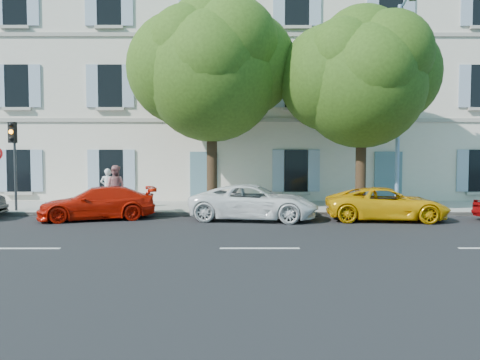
{
  "coord_description": "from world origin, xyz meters",
  "views": [
    {
      "loc": [
        -0.52,
        -15.6,
        2.34
      ],
      "look_at": [
        -0.48,
        2.0,
        1.4
      ],
      "focal_mm": 35.0,
      "sensor_mm": 36.0,
      "label": 1
    }
  ],
  "objects_px": {
    "car_white_coupe": "(254,202)",
    "car_yellow_supercar": "(386,204)",
    "pedestrian_b": "(115,187)",
    "traffic_light": "(13,147)",
    "tree_left": "(212,75)",
    "street_lamp": "(400,94)",
    "car_red_coupe": "(98,203)",
    "tree_right": "(362,84)",
    "pedestrian_a": "(108,187)"
  },
  "relations": [
    {
      "from": "car_red_coupe",
      "to": "pedestrian_b",
      "type": "distance_m",
      "value": 2.26
    },
    {
      "from": "car_red_coupe",
      "to": "street_lamp",
      "type": "bearing_deg",
      "value": 80.95
    },
    {
      "from": "tree_right",
      "to": "pedestrian_a",
      "type": "relative_size",
      "value": 4.77
    },
    {
      "from": "car_yellow_supercar",
      "to": "pedestrian_b",
      "type": "distance_m",
      "value": 10.66
    },
    {
      "from": "car_white_coupe",
      "to": "pedestrian_b",
      "type": "xyz_separation_m",
      "value": [
        -5.62,
        2.32,
        0.4
      ]
    },
    {
      "from": "pedestrian_a",
      "to": "tree_right",
      "type": "bearing_deg",
      "value": 161.06
    },
    {
      "from": "car_white_coupe",
      "to": "traffic_light",
      "type": "bearing_deg",
      "value": 89.78
    },
    {
      "from": "car_red_coupe",
      "to": "car_white_coupe",
      "type": "bearing_deg",
      "value": 72.06
    },
    {
      "from": "street_lamp",
      "to": "pedestrian_a",
      "type": "distance_m",
      "value": 12.58
    },
    {
      "from": "tree_left",
      "to": "traffic_light",
      "type": "distance_m",
      "value": 8.28
    },
    {
      "from": "car_yellow_supercar",
      "to": "tree_right",
      "type": "distance_m",
      "value": 4.93
    },
    {
      "from": "car_white_coupe",
      "to": "car_red_coupe",
      "type": "bearing_deg",
      "value": 97.9
    },
    {
      "from": "tree_left",
      "to": "pedestrian_b",
      "type": "xyz_separation_m",
      "value": [
        -3.98,
        0.01,
        -4.55
      ]
    },
    {
      "from": "pedestrian_b",
      "to": "traffic_light",
      "type": "bearing_deg",
      "value": 25.84
    },
    {
      "from": "car_white_coupe",
      "to": "traffic_light",
      "type": "xyz_separation_m",
      "value": [
        -9.36,
        1.51,
        2.03
      ]
    },
    {
      "from": "tree_right",
      "to": "traffic_light",
      "type": "relative_size",
      "value": 2.23
    },
    {
      "from": "car_red_coupe",
      "to": "tree_right",
      "type": "xyz_separation_m",
      "value": [
        9.97,
        1.65,
        4.52
      ]
    },
    {
      "from": "car_red_coupe",
      "to": "traffic_light",
      "type": "xyz_separation_m",
      "value": [
        -3.68,
        1.41,
        2.07
      ]
    },
    {
      "from": "traffic_light",
      "to": "street_lamp",
      "type": "relative_size",
      "value": 0.43
    },
    {
      "from": "car_yellow_supercar",
      "to": "car_white_coupe",
      "type": "bearing_deg",
      "value": 93.34
    },
    {
      "from": "car_red_coupe",
      "to": "pedestrian_b",
      "type": "relative_size",
      "value": 2.32
    },
    {
      "from": "pedestrian_a",
      "to": "pedestrian_b",
      "type": "height_order",
      "value": "pedestrian_b"
    },
    {
      "from": "car_yellow_supercar",
      "to": "tree_left",
      "type": "bearing_deg",
      "value": 74.04
    },
    {
      "from": "tree_right",
      "to": "street_lamp",
      "type": "height_order",
      "value": "street_lamp"
    },
    {
      "from": "tree_left",
      "to": "pedestrian_b",
      "type": "relative_size",
      "value": 4.76
    },
    {
      "from": "car_white_coupe",
      "to": "tree_left",
      "type": "distance_m",
      "value": 5.71
    },
    {
      "from": "car_white_coupe",
      "to": "car_yellow_supercar",
      "type": "bearing_deg",
      "value": -82.91
    },
    {
      "from": "car_red_coupe",
      "to": "traffic_light",
      "type": "bearing_deg",
      "value": -127.79
    },
    {
      "from": "tree_right",
      "to": "street_lamp",
      "type": "distance_m",
      "value": 1.52
    },
    {
      "from": "car_white_coupe",
      "to": "street_lamp",
      "type": "bearing_deg",
      "value": -64.82
    },
    {
      "from": "street_lamp",
      "to": "pedestrian_b",
      "type": "xyz_separation_m",
      "value": [
        -11.4,
        0.65,
        -3.71
      ]
    },
    {
      "from": "tree_left",
      "to": "car_yellow_supercar",
      "type": "bearing_deg",
      "value": -21.18
    },
    {
      "from": "car_yellow_supercar",
      "to": "tree_left",
      "type": "distance_m",
      "value": 8.47
    },
    {
      "from": "street_lamp",
      "to": "pedestrian_b",
      "type": "relative_size",
      "value": 4.58
    },
    {
      "from": "pedestrian_b",
      "to": "pedestrian_a",
      "type": "bearing_deg",
      "value": -41.64
    },
    {
      "from": "street_lamp",
      "to": "tree_left",
      "type": "bearing_deg",
      "value": 175.09
    },
    {
      "from": "car_yellow_supercar",
      "to": "pedestrian_a",
      "type": "distance_m",
      "value": 11.35
    },
    {
      "from": "car_red_coupe",
      "to": "car_white_coupe",
      "type": "distance_m",
      "value": 5.67
    },
    {
      "from": "car_white_coupe",
      "to": "tree_right",
      "type": "bearing_deg",
      "value": -58.81
    },
    {
      "from": "tree_left",
      "to": "traffic_light",
      "type": "relative_size",
      "value": 2.43
    },
    {
      "from": "traffic_light",
      "to": "street_lamp",
      "type": "bearing_deg",
      "value": 0.63
    },
    {
      "from": "street_lamp",
      "to": "car_red_coupe",
      "type": "bearing_deg",
      "value": -172.17
    },
    {
      "from": "car_red_coupe",
      "to": "tree_left",
      "type": "relative_size",
      "value": 0.49
    },
    {
      "from": "car_red_coupe",
      "to": "tree_left",
      "type": "bearing_deg",
      "value": 101.91
    },
    {
      "from": "street_lamp",
      "to": "pedestrian_a",
      "type": "bearing_deg",
      "value": 173.35
    },
    {
      "from": "tree_right",
      "to": "pedestrian_a",
      "type": "xyz_separation_m",
      "value": [
        -10.44,
        1.31,
        -4.15
      ]
    },
    {
      "from": "traffic_light",
      "to": "pedestrian_a",
      "type": "bearing_deg",
      "value": 25.81
    },
    {
      "from": "tree_left",
      "to": "pedestrian_a",
      "type": "xyz_separation_m",
      "value": [
        -4.49,
        0.75,
        -4.62
      ]
    },
    {
      "from": "pedestrian_a",
      "to": "pedestrian_b",
      "type": "relative_size",
      "value": 0.92
    },
    {
      "from": "car_white_coupe",
      "to": "traffic_light",
      "type": "relative_size",
      "value": 1.32
    }
  ]
}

